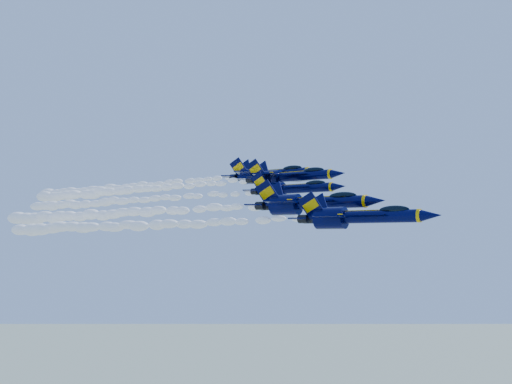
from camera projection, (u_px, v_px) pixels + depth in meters
The scene contains 10 objects.
jet_lead at pixel (358, 217), 65.26m from camera, with size 16.85×13.82×6.26m.
smoke_trail_jet_lead at pixel (132, 225), 85.05m from camera, with size 57.83×2.28×2.05m, color white.
jet_second at pixel (310, 203), 75.46m from camera, with size 18.46×15.15×6.86m.
smoke_trail_jet_second at pixel (116, 214), 95.62m from camera, with size 57.83×2.50×2.25m, color white.
jet_third at pixel (291, 189), 86.96m from camera, with size 15.89×13.03×5.90m.
smoke_trail_jet_third at pixel (126, 201), 106.52m from camera, with size 57.83×2.15×1.94m, color white.
jet_fourth at pixel (288, 177), 93.97m from camera, with size 17.98×14.75×6.68m.
smoke_trail_jet_fourth at pixel (130, 190), 114.02m from camera, with size 57.83×2.44×2.19m, color white.
jet_fifth at pixel (269, 174), 105.62m from camera, with size 19.04×15.62×7.08m.
smoke_trail_jet_fifth at pixel (127, 187), 125.92m from camera, with size 57.83×2.58×2.32m, color white.
Camera 1 is at (39.21, -70.24, 147.08)m, focal length 40.00 mm.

